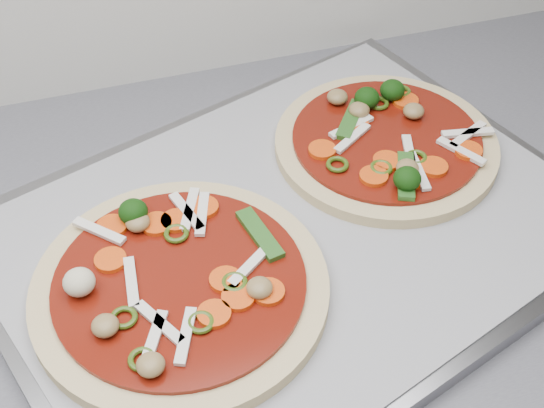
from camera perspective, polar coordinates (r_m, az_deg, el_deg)
name	(u,v)px	position (r m, az deg, el deg)	size (l,w,h in m)	color
baking_tray	(293,234)	(0.64, 1.55, -2.30)	(0.49, 0.36, 0.02)	gray
parchment	(293,227)	(0.63, 1.57, -1.74)	(0.47, 0.34, 0.00)	#A09FA5
pizza_left	(178,285)	(0.58, -7.06, -6.10)	(0.28, 0.28, 0.04)	#DBCA86
pizza_right	(386,142)	(0.70, 8.61, 4.66)	(0.23, 0.23, 0.03)	#DBCA86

